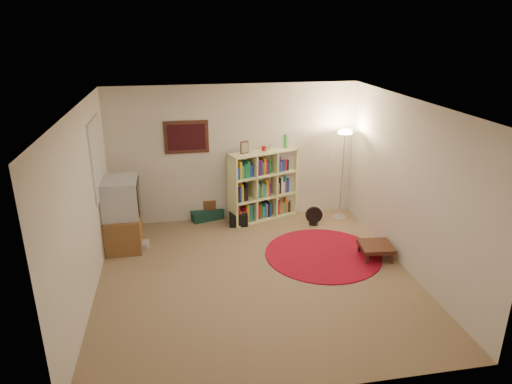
% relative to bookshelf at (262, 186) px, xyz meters
% --- Properties ---
extents(room, '(4.54, 4.54, 2.54)m').
position_rel_bookshelf_xyz_m(room, '(-0.54, -2.08, 0.63)').
color(room, '#8B6F51').
rests_on(room, ground).
extents(bookshelf, '(1.36, 0.81, 1.57)m').
position_rel_bookshelf_xyz_m(bookshelf, '(0.00, 0.00, 0.00)').
color(bookshelf, '#F7FFAA').
rests_on(bookshelf, ground).
extents(floor_lamp, '(0.40, 0.40, 1.71)m').
position_rel_bookshelf_xyz_m(floor_lamp, '(1.45, -0.28, 0.78)').
color(floor_lamp, white).
rests_on(floor_lamp, ground).
extents(floor_fan, '(0.31, 0.18, 0.35)m').
position_rel_bookshelf_xyz_m(floor_fan, '(0.88, -0.50, -0.46)').
color(floor_fan, black).
rests_on(floor_fan, ground).
extents(tv_stand, '(0.59, 0.81, 1.17)m').
position_rel_bookshelf_xyz_m(tv_stand, '(-2.44, -0.77, -0.07)').
color(tv_stand, brown).
rests_on(tv_stand, ground).
extents(dvd_box, '(0.29, 0.24, 0.09)m').
position_rel_bookshelf_xyz_m(dvd_box, '(-2.21, -0.88, -0.59)').
color(dvd_box, '#B3B3B8').
rests_on(dvd_box, ground).
extents(suitcase, '(0.67, 0.52, 0.19)m').
position_rel_bookshelf_xyz_m(suitcase, '(-1.04, 0.16, -0.54)').
color(suitcase, '#14372E').
rests_on(suitcase, ground).
extents(wicker_basket, '(0.35, 0.28, 0.18)m').
position_rel_bookshelf_xyz_m(wicker_basket, '(-0.99, 0.21, -0.36)').
color(wicker_basket, brown).
rests_on(wicker_basket, suitcase).
extents(duffel_bag, '(0.34, 0.29, 0.23)m').
position_rel_bookshelf_xyz_m(duffel_bag, '(-0.48, -0.24, -0.52)').
color(duffel_bag, black).
rests_on(duffel_bag, ground).
extents(red_rug, '(1.85, 1.85, 0.02)m').
position_rel_bookshelf_xyz_m(red_rug, '(0.69, -1.63, -0.62)').
color(red_rug, maroon).
rests_on(red_rug, ground).
extents(side_table, '(0.54, 0.54, 0.23)m').
position_rel_bookshelf_xyz_m(side_table, '(1.46, -1.88, -0.44)').
color(side_table, '#3D1D15').
rests_on(side_table, ground).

